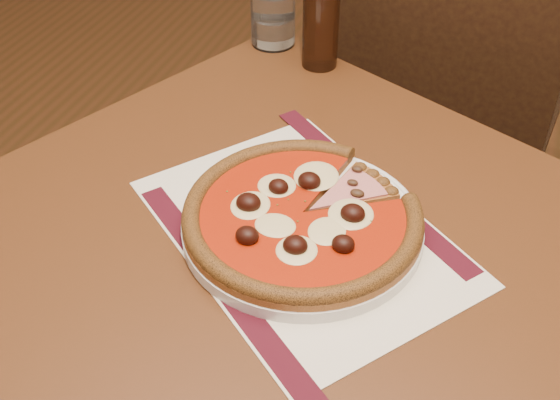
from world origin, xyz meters
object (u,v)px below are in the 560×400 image
Objects in this scene: pizza at (302,214)px; water_glass at (273,18)px; table at (275,279)px; bottle at (321,22)px; chair_far at (445,111)px; plate at (302,226)px.

water_glass reaches higher than pizza.
table is 0.47m from bottle.
chair_far is 0.47m from water_glass.
bottle reaches higher than plate.
plate is at bearing -65.41° from water_glass.
bottle is (-0.21, -0.27, 0.30)m from chair_far.
water_glass is (-0.22, 0.47, 0.02)m from pizza.
bottle reaches higher than pizza.
bottle is at bearing -24.33° from water_glass.
plate is 3.15× the size of water_glass.
chair_far is 3.01× the size of pizza.
plate is (0.04, 0.00, 0.11)m from table.
chair_far is 4.43× the size of bottle.
table is 0.53m from water_glass.
bottle is (-0.07, 0.43, 0.18)m from table.
water_glass is (-0.22, 0.47, 0.04)m from plate.
water_glass is at bearing 110.67° from table.
chair_far is at bearing 81.81° from plate.
bottle is (-0.11, 0.43, 0.05)m from pizza.
pizza is (-0.10, -0.69, 0.25)m from chair_far.
chair_far is (0.14, 0.70, -0.11)m from table.
plate is at bearing 55.68° from pizza.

